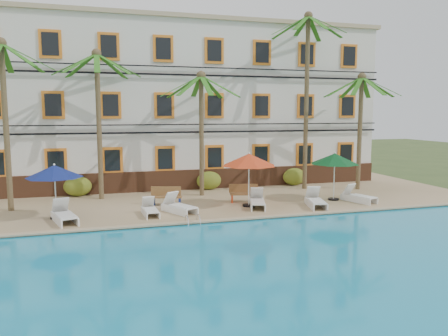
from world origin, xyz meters
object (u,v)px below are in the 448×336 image
object	(u,v)px
palm_c	(201,115)
bench_right	(245,193)
lounger_d	(257,201)
lounger_e	(316,201)
palm_a	(4,101)
palm_e	(360,114)
lounger_a	(64,215)
lounger_f	(358,196)
umbrella_green	(335,159)
lounger_c	(179,206)
bench_left	(167,196)
lounger_b	(150,210)
palm_b	(98,103)
pool_ladder	(193,223)
palm_d	(307,80)
umbrella_red	(249,160)
umbrella_blue	(54,172)

from	to	relation	value
palm_c	bench_right	distance (m)	4.98
lounger_d	lounger_e	world-z (taller)	lounger_e
palm_a	palm_e	size ratio (longest dim) A/B	1.15
lounger_a	lounger_f	world-z (taller)	lounger_a
palm_c	umbrella_green	bearing A→B (deg)	-27.10
lounger_c	bench_left	bearing A→B (deg)	98.65
bench_right	lounger_b	bearing A→B (deg)	-162.52
lounger_c	lounger_d	xyz separation A→B (m)	(3.88, 0.02, -0.00)
palm_b	lounger_d	world-z (taller)	palm_b
palm_c	lounger_a	size ratio (longest dim) A/B	3.16
bench_left	pool_ladder	size ratio (longest dim) A/B	2.11
bench_right	palm_d	bearing A→B (deg)	30.20
lounger_b	lounger_c	size ratio (longest dim) A/B	0.83
lounger_e	bench_right	distance (m)	3.63
lounger_b	pool_ladder	distance (m)	2.49
umbrella_red	bench_right	size ratio (longest dim) A/B	1.71
palm_a	umbrella_blue	bearing A→B (deg)	-45.89
lounger_a	lounger_d	size ratio (longest dim) A/B	1.05
palm_e	lounger_d	world-z (taller)	palm_e
palm_c	lounger_d	xyz separation A→B (m)	(1.86, -3.84, -4.17)
palm_e	pool_ladder	distance (m)	13.26
lounger_f	palm_b	bearing A→B (deg)	160.43
umbrella_red	bench_right	world-z (taller)	umbrella_red
palm_c	palm_e	world-z (taller)	palm_e
palm_a	lounger_b	size ratio (longest dim) A/B	4.66
lounger_b	palm_d	bearing A→B (deg)	24.01
umbrella_green	palm_a	bearing A→B (deg)	172.70
lounger_b	lounger_d	xyz separation A→B (m)	(5.21, 0.19, 0.04)
palm_d	umbrella_blue	world-z (taller)	palm_d
palm_d	umbrella_green	world-z (taller)	palm_d
lounger_a	pool_ladder	distance (m)	5.44
palm_b	lounger_c	world-z (taller)	palm_b
palm_d	palm_e	size ratio (longest dim) A/B	1.51
lounger_e	pool_ladder	world-z (taller)	lounger_e
palm_c	umbrella_blue	size ratio (longest dim) A/B	2.82
bench_right	umbrella_green	bearing A→B (deg)	-9.82
palm_e	lounger_f	distance (m)	5.78
umbrella_green	lounger_e	distance (m)	2.85
umbrella_blue	lounger_c	distance (m)	5.63
palm_b	bench_right	size ratio (longest dim) A/B	5.01
umbrella_blue	lounger_d	size ratio (longest dim) A/B	1.17
palm_e	lounger_c	xyz separation A→B (m)	(-11.51, -3.14, -4.22)
lounger_c	lounger_e	distance (m)	6.70
lounger_e	pool_ladder	distance (m)	6.63
palm_c	palm_d	bearing A→B (deg)	3.09
palm_e	lounger_c	world-z (taller)	palm_e
bench_right	lounger_f	bearing A→B (deg)	-15.56
bench_left	umbrella_green	bearing A→B (deg)	-7.70
palm_a	lounger_d	bearing A→B (deg)	-12.93
palm_a	umbrella_red	bearing A→B (deg)	-11.49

